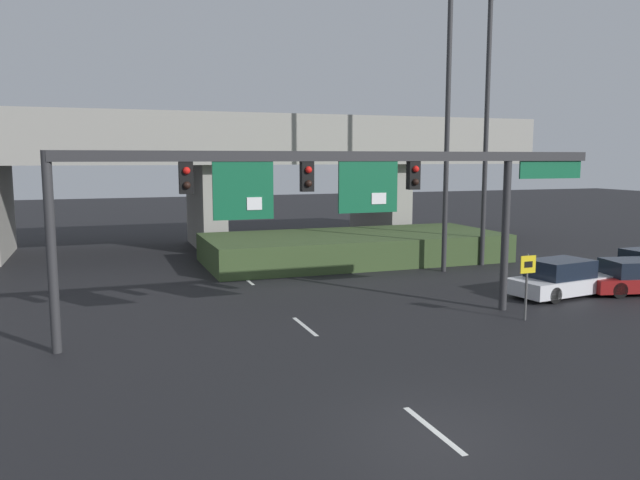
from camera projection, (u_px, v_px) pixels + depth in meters
ground_plane at (435, 431)px, 12.67m from camera, size 160.00×160.00×0.00m
lane_markings at (271, 299)px, 24.45m from camera, size 0.14×44.19×0.01m
signal_gantry at (340, 183)px, 20.05m from camera, size 18.51×0.44×5.73m
speed_limit_sign at (527, 277)px, 21.13m from camera, size 0.60×0.11×2.30m
highway_light_pole_near at (448, 104)px, 29.50m from camera, size 0.70×0.36×15.34m
highway_light_pole_far at (486, 125)px, 31.41m from camera, size 0.70×0.36×13.53m
overpass_bridge at (205, 157)px, 37.90m from camera, size 41.45×8.68×8.01m
grass_embankment at (354, 247)px, 33.52m from camera, size 15.85×6.66×1.46m
parked_sedan_near_right at (562, 279)px, 25.06m from camera, size 4.79×2.51×1.48m
parked_sedan_mid_right at (637, 277)px, 25.63m from camera, size 4.81×2.75×1.38m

